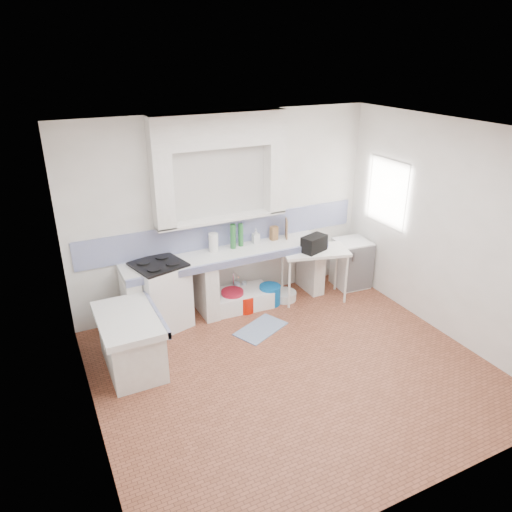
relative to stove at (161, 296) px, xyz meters
name	(u,v)px	position (x,y,z in m)	size (l,w,h in m)	color
floor	(293,369)	(1.11, -1.67, -0.46)	(4.50, 4.50, 0.00)	brown
ceiling	(301,133)	(1.11, -1.67, 2.34)	(4.50, 4.50, 0.00)	white
wall_back	(225,212)	(1.11, 0.33, 0.94)	(4.50, 4.50, 0.00)	white
wall_front	(433,363)	(1.11, -3.67, 0.94)	(4.50, 4.50, 0.00)	white
wall_left	(81,309)	(-1.14, -1.67, 0.94)	(4.50, 4.50, 0.00)	white
wall_right	(448,232)	(3.36, -1.67, 0.94)	(4.50, 4.50, 0.00)	white
alcove_mass	(220,130)	(1.01, 0.20, 2.12)	(1.90, 0.25, 0.45)	white
window_frame	(397,192)	(3.54, -0.47, 1.14)	(0.35, 0.86, 1.06)	#381F11
lace_valance	(392,167)	(3.39, -0.47, 1.52)	(0.01, 0.84, 0.24)	white
counter_slab	(228,255)	(1.01, 0.03, 0.40)	(3.00, 0.60, 0.08)	white
counter_lip	(236,262)	(1.01, -0.25, 0.40)	(3.00, 0.04, 0.10)	navy
counter_pier_left	(132,304)	(-0.39, 0.03, -0.05)	(0.20, 0.55, 0.82)	white
counter_pier_mid	(206,288)	(0.66, 0.03, -0.05)	(0.20, 0.55, 0.82)	white
counter_pier_right	(311,266)	(2.41, 0.03, -0.05)	(0.20, 0.55, 0.82)	white
peninsula_top	(129,319)	(-0.59, -0.77, 0.20)	(0.70, 1.10, 0.08)	white
peninsula_base	(132,345)	(-0.59, -0.77, -0.15)	(0.60, 1.00, 0.62)	white
peninsula_lip	(156,313)	(-0.26, -0.77, 0.20)	(0.04, 1.10, 0.10)	navy
backsplash	(226,232)	(1.11, 0.31, 0.64)	(4.27, 0.03, 0.40)	navy
stove	(161,296)	(0.00, 0.00, 0.00)	(0.65, 0.62, 0.92)	white
sink	(239,300)	(1.16, 0.00, -0.34)	(0.95, 0.51, 0.23)	white
side_table	(314,274)	(2.30, -0.25, -0.05)	(0.97, 0.54, 0.04)	white
fridge	(351,263)	(3.08, -0.13, -0.07)	(0.50, 0.50, 0.77)	white
bucket_red	(233,300)	(1.04, -0.03, -0.30)	(0.33, 0.33, 0.31)	#AB1228
bucket_orange	(245,303)	(1.20, -0.15, -0.33)	(0.27, 0.27, 0.25)	red
bucket_blue	(270,295)	(1.62, -0.12, -0.31)	(0.32, 0.32, 0.30)	#0759A8
basin_white	(285,296)	(1.89, -0.11, -0.39)	(0.34, 0.34, 0.13)	white
water_bottle_a	(237,292)	(1.20, 0.16, -0.30)	(0.09, 0.09, 0.32)	silver
water_bottle_b	(244,291)	(1.33, 0.18, -0.31)	(0.08, 0.08, 0.30)	silver
black_bag	(314,244)	(2.25, -0.29, 0.47)	(0.38, 0.22, 0.24)	black
green_bottle_a	(233,236)	(1.14, 0.14, 0.62)	(0.08, 0.08, 0.36)	#266A30
green_bottle_b	(241,235)	(1.28, 0.18, 0.61)	(0.07, 0.07, 0.34)	#266A30
knife_block	(274,233)	(1.83, 0.18, 0.55)	(0.11, 0.08, 0.21)	#98693D
cutting_board	(286,228)	(2.04, 0.18, 0.59)	(0.02, 0.21, 0.29)	#98693D
paper_towel	(213,242)	(0.85, 0.16, 0.58)	(0.13, 0.13, 0.27)	white
soap_bottle	(256,236)	(1.53, 0.18, 0.55)	(0.10, 0.10, 0.22)	white
rug	(261,329)	(1.17, -0.70, -0.45)	(0.72, 0.41, 0.01)	navy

